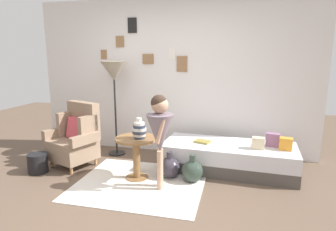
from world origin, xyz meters
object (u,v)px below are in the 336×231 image
Objects in this scene: side_table at (136,150)px; demijohn_near at (169,167)px; armchair at (76,137)px; book_on_daybed at (203,142)px; person_child at (160,129)px; floor_lamp at (114,74)px; daybed at (228,157)px; magazine_basket at (38,163)px; vase_striped at (139,130)px; demijohn_far at (192,171)px.

side_table reaches higher than demijohn_near.
armchair reaches higher than book_on_daybed.
book_on_daybed is at bearing 61.88° from person_child.
person_child is (1.08, -1.11, -0.59)m from floor_lamp.
daybed is (2.29, 0.34, -0.24)m from armchair.
book_on_daybed is 2.43m from magazine_basket.
floor_lamp is at bearing 127.70° from side_table.
armchair reaches higher than vase_striped.
armchair reaches higher than side_table.
demijohn_near is 0.34m from demijohn_far.
vase_striped is (1.13, -0.29, 0.26)m from armchair.
floor_lamp is 1.79m from magazine_basket.
book_on_daybed is at bearing 35.45° from side_table.
floor_lamp is 1.65m from person_child.
floor_lamp reaches higher than vase_striped.
book_on_daybed is at bearing -10.93° from floor_lamp.
daybed is 3.32× the size of side_table.
daybed is 1.41m from vase_striped.
daybed is at bearing 45.18° from person_child.
demijohn_near is at bearing 84.02° from person_child.
floor_lamp is 1.81m from book_on_daybed.
side_table is at bearing -162.94° from demijohn_near.
demijohn_near is (0.04, 0.36, -0.63)m from person_child.
person_child is (0.40, -0.22, 0.37)m from side_table.
demijohn_near is 1.92m from magazine_basket.
side_table is 0.29m from vase_striped.
person_child is at bearing -134.82° from daybed.
magazine_basket is at bearing -174.48° from demijohn_far.
side_table is 0.81m from demijohn_far.
demijohn_far is at bearing 38.80° from person_child.
vase_striped is at bearing -156.45° from demijohn_near.
side_table is 1.02m from book_on_daybed.
armchair is 1.87m from demijohn_far.
side_table reaches higher than book_on_daybed.
side_table is 0.53m from demijohn_near.
magazine_basket is at bearing -171.72° from demijohn_near.
book_on_daybed is 0.59× the size of demijohn_near.
demijohn_near is (0.37, 0.16, -0.55)m from vase_striped.
armchair is at bearing 45.78° from magazine_basket.
floor_lamp is 5.64× the size of magazine_basket.
person_child reaches higher than side_table.
floor_lamp is at bearing 169.07° from book_on_daybed.
side_table is at bearing -153.67° from daybed.
magazine_basket is at bearing -134.22° from armchair.
person_child reaches higher than demijohn_far.
vase_striped reaches higher than daybed.
daybed is 0.44m from book_on_daybed.
book_on_daybed reaches higher than daybed.
person_child is 0.73m from demijohn_near.
vase_striped is at bearing -14.60° from armchair.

